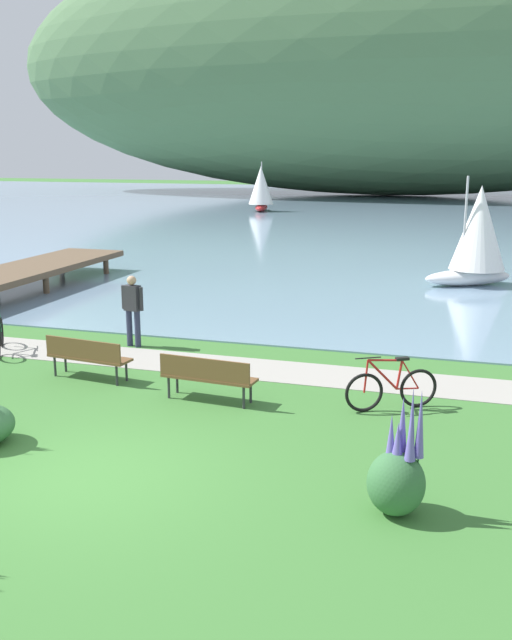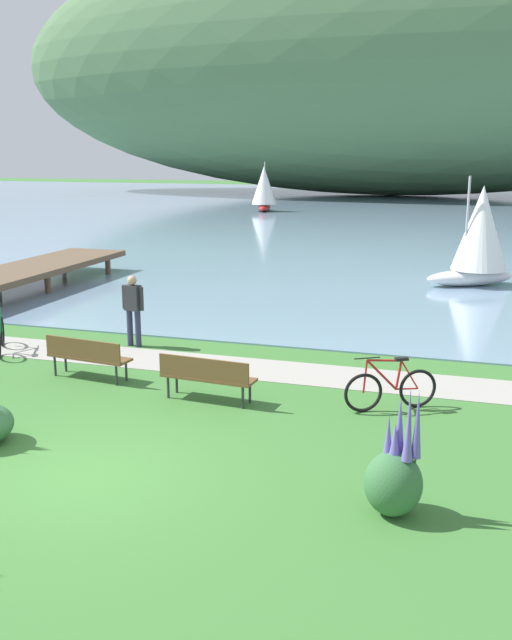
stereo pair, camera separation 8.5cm
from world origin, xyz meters
name	(u,v)px [view 2 (the right image)]	position (x,y,z in m)	size (l,w,h in m)	color
ground_plane	(82,476)	(0.00, 0.00, 0.00)	(200.00, 200.00, 0.00)	#3D7533
bay_water	(407,212)	(0.00, 47.49, 0.02)	(180.00, 80.00, 0.04)	#7A99B2
distant_hillside	(397,56)	(-3.73, 68.49, 13.92)	(83.50, 28.00, 27.76)	#4C7047
shoreline_path	(218,366)	(0.00, 5.64, 0.01)	(60.00, 1.50, 0.01)	#A39E93
park_bench_near_camera	(207,375)	(0.59, 3.45, 0.52)	(1.83, 0.63, 0.88)	brown
park_bench_further_along	(87,355)	(-2.21, 3.98, 0.52)	(1.85, 0.70, 0.88)	brown
bicycle_leaning_near_bench	(0,335)	(-5.21, 5.22, 0.40)	(1.00, 1.53, 1.01)	black
bicycle_beside_path	(391,389)	(3.90, 4.03, 0.40)	(1.56, 0.95, 1.01)	black
person_at_shoreline	(133,306)	(-2.46, 6.57, 0.98)	(0.60, 0.29, 1.71)	#282D47
echium_bush_closest_to_camera	(395,477)	(4.40, 0.21, 0.52)	(0.75, 0.75, 1.72)	#386B3D
sailboat_nearest_to_shore	(480,235)	(5.29, 17.08, 1.79)	(3.18, 2.59, 3.71)	white
sailboat_mid_bay	(264,188)	(-10.56, 44.62, 1.80)	(2.21, 3.29, 3.74)	#B22323
pier_dock	(22,272)	(-9.00, 11.49, 0.69)	(2.40, 10.00, 0.80)	brown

